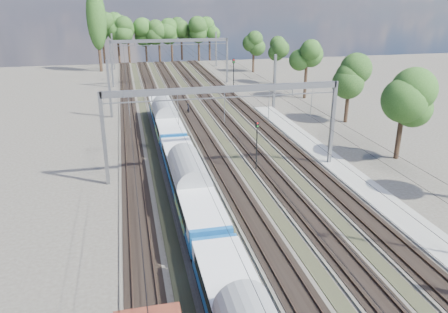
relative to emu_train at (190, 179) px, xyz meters
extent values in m
cube|color=#47423A|center=(-4.50, 21.48, -2.47)|extent=(3.00, 130.00, 0.15)
cube|color=black|center=(-4.50, 21.48, -2.37)|extent=(2.50, 130.00, 0.06)
cube|color=#473326|center=(-5.22, 21.48, -2.27)|extent=(0.08, 130.00, 0.14)
cube|color=#473326|center=(-3.78, 21.48, -2.27)|extent=(0.08, 130.00, 0.14)
cube|color=#47423A|center=(0.00, 21.48, -2.47)|extent=(3.00, 130.00, 0.15)
cube|color=black|center=(0.00, 21.48, -2.37)|extent=(2.50, 130.00, 0.06)
cube|color=#473326|center=(-0.72, 21.48, -2.27)|extent=(0.08, 130.00, 0.14)
cube|color=#473326|center=(0.72, 21.48, -2.27)|extent=(0.08, 130.00, 0.14)
cube|color=#47423A|center=(4.50, 21.48, -2.47)|extent=(3.00, 130.00, 0.15)
cube|color=black|center=(4.50, 21.48, -2.37)|extent=(2.50, 130.00, 0.06)
cube|color=#473326|center=(3.78, 21.48, -2.27)|extent=(0.08, 130.00, 0.14)
cube|color=#473326|center=(5.22, 21.48, -2.27)|extent=(0.08, 130.00, 0.14)
cube|color=#47423A|center=(9.00, 21.48, -2.47)|extent=(3.00, 130.00, 0.15)
cube|color=black|center=(9.00, 21.48, -2.37)|extent=(2.50, 130.00, 0.06)
cube|color=#473326|center=(8.28, 21.48, -2.27)|extent=(0.08, 130.00, 0.14)
cube|color=#473326|center=(9.72, 21.48, -2.27)|extent=(0.08, 130.00, 0.14)
cube|color=#47423A|center=(13.50, 21.48, -2.47)|extent=(3.00, 130.00, 0.15)
cube|color=black|center=(13.50, 21.48, -2.37)|extent=(2.50, 130.00, 0.06)
cube|color=#473326|center=(12.78, 21.48, -2.27)|extent=(0.08, 130.00, 0.14)
cube|color=#473326|center=(14.22, 21.48, -2.27)|extent=(0.08, 130.00, 0.14)
cube|color=#322D20|center=(-2.25, 21.48, -2.52)|extent=(1.10, 130.00, 0.05)
cube|color=#322D20|center=(2.25, 21.48, -2.52)|extent=(1.10, 130.00, 0.05)
cube|color=#322D20|center=(6.75, 21.48, -2.52)|extent=(1.10, 130.00, 0.05)
cube|color=#322D20|center=(11.25, 21.48, -2.52)|extent=(1.10, 130.00, 0.05)
cube|color=gray|center=(16.50, -3.52, -2.39)|extent=(3.00, 70.00, 0.30)
cube|color=slate|center=(-7.00, 6.48, 1.96)|extent=(0.35, 0.35, 9.00)
cube|color=slate|center=(16.00, 6.48, 1.96)|extent=(0.35, 0.35, 9.00)
cube|color=slate|center=(4.50, 6.48, 6.16)|extent=(23.00, 0.35, 0.60)
cube|color=slate|center=(-7.00, 54.48, 1.96)|extent=(0.35, 0.35, 9.00)
cube|color=slate|center=(16.00, 54.48, 1.96)|extent=(0.35, 0.35, 9.00)
cube|color=slate|center=(4.50, 54.48, 6.16)|extent=(23.00, 0.35, 0.60)
cube|color=slate|center=(-7.00, 31.48, 1.71)|extent=(0.35, 0.35, 8.50)
cube|color=slate|center=(-7.00, 76.48, 1.71)|extent=(0.35, 0.35, 8.50)
cube|color=slate|center=(18.30, 31.48, 1.71)|extent=(0.35, 0.35, 8.50)
cube|color=slate|center=(18.30, 76.48, 1.71)|extent=(0.35, 0.35, 8.50)
cylinder|color=black|center=(-4.50, 21.48, 2.96)|extent=(0.03, 130.00, 0.03)
cylinder|color=black|center=(-4.50, 21.48, 4.06)|extent=(0.03, 130.00, 0.03)
cylinder|color=black|center=(0.00, 21.48, 2.96)|extent=(0.03, 130.00, 0.03)
cylinder|color=black|center=(0.00, 21.48, 4.06)|extent=(0.03, 130.00, 0.03)
cylinder|color=black|center=(4.50, 21.48, 2.96)|extent=(0.03, 130.00, 0.03)
cylinder|color=black|center=(4.50, 21.48, 4.06)|extent=(0.03, 130.00, 0.03)
cylinder|color=black|center=(9.00, 21.48, 2.96)|extent=(0.03, 130.00, 0.03)
cylinder|color=black|center=(9.00, 21.48, 4.06)|extent=(0.03, 130.00, 0.03)
cylinder|color=black|center=(13.50, 21.48, 2.96)|extent=(0.03, 130.00, 0.03)
cylinder|color=black|center=(13.50, 21.48, 4.06)|extent=(0.03, 130.00, 0.03)
cylinder|color=black|center=(-9.54, 87.56, 1.06)|extent=(0.56, 0.56, 7.21)
sphere|color=#173D16|center=(-9.54, 87.56, 6.83)|extent=(5.48, 5.48, 5.48)
cylinder|color=black|center=(-6.17, 87.03, 0.93)|extent=(0.56, 0.56, 6.95)
sphere|color=#173D16|center=(-6.17, 87.03, 6.49)|extent=(4.40, 4.40, 4.40)
cylinder|color=black|center=(-2.60, 89.33, 1.13)|extent=(0.56, 0.56, 7.34)
sphere|color=#173D16|center=(-2.60, 89.33, 7.00)|extent=(5.34, 5.34, 5.34)
cylinder|color=black|center=(1.42, 88.74, 0.82)|extent=(0.56, 0.56, 6.74)
sphere|color=#173D16|center=(1.42, 88.74, 6.22)|extent=(4.30, 4.30, 4.30)
cylinder|color=black|center=(5.56, 90.31, 0.98)|extent=(0.56, 0.56, 7.04)
sphere|color=#173D16|center=(5.56, 90.31, 6.61)|extent=(4.62, 4.62, 4.62)
cylinder|color=black|center=(8.40, 88.08, 1.10)|extent=(0.56, 0.56, 7.29)
sphere|color=#173D16|center=(8.40, 88.08, 6.93)|extent=(5.44, 5.44, 5.44)
cylinder|color=black|center=(12.64, 87.71, 1.11)|extent=(0.56, 0.56, 7.31)
sphere|color=#173D16|center=(12.64, 87.71, 6.96)|extent=(4.28, 4.28, 4.28)
cylinder|color=black|center=(14.94, 86.59, 0.83)|extent=(0.56, 0.56, 6.76)
sphere|color=#173D16|center=(14.94, 86.59, 6.24)|extent=(5.07, 5.07, 5.07)
cylinder|color=black|center=(19.00, 86.60, 0.40)|extent=(0.56, 0.56, 5.89)
sphere|color=#173D16|center=(19.00, 86.60, 5.12)|extent=(4.54, 4.54, 4.54)
cylinder|color=black|center=(24.67, 8.46, 0.60)|extent=(0.56, 0.56, 6.28)
sphere|color=#173D16|center=(24.67, 8.46, 5.62)|extent=(4.14, 4.14, 4.14)
cylinder|color=black|center=(25.60, 21.43, 0.71)|extent=(0.56, 0.56, 6.51)
sphere|color=#173D16|center=(25.60, 21.43, 5.91)|extent=(3.99, 3.99, 3.99)
cylinder|color=black|center=(25.58, 38.11, 0.89)|extent=(0.56, 0.56, 6.87)
sphere|color=#173D16|center=(25.58, 38.11, 6.39)|extent=(4.45, 4.45, 4.45)
cylinder|color=black|center=(24.44, 51.35, 0.32)|extent=(0.56, 0.56, 5.73)
sphere|color=#173D16|center=(24.44, 51.35, 4.91)|extent=(4.47, 4.47, 4.47)
cylinder|color=black|center=(24.26, 64.63, 0.34)|extent=(0.56, 0.56, 5.78)
sphere|color=#173D16|center=(24.26, 64.63, 4.97)|extent=(3.92, 3.92, 3.92)
cylinder|color=black|center=(-10.00, 74.48, 5.46)|extent=(0.70, 0.70, 16.00)
ellipsoid|color=#23501A|center=(-10.00, 74.48, 9.46)|extent=(4.40, 4.40, 14.08)
cube|color=black|center=(0.00, -13.30, -1.99)|extent=(2.03, 3.04, 0.81)
cube|color=black|center=(0.00, -6.62, -1.99)|extent=(2.03, 3.04, 0.81)
cube|color=black|center=(0.00, 7.55, -1.99)|extent=(2.03, 3.04, 0.81)
cube|color=#0F4791|center=(0.00, 0.47, -0.47)|extent=(2.84, 20.25, 1.92)
cube|color=silver|center=(0.00, 0.47, 0.04)|extent=(2.92, 19.44, 0.96)
cube|color=black|center=(1.47, 0.47, 0.04)|extent=(0.04, 17.22, 0.71)
cube|color=yellow|center=(0.00, -3.99, -0.98)|extent=(2.94, 5.67, 0.71)
cylinder|color=#929698|center=(0.00, 0.47, 0.49)|extent=(2.88, 20.25, 2.88)
cube|color=black|center=(0.00, 14.23, -1.99)|extent=(2.03, 3.04, 0.81)
cube|color=black|center=(0.00, 28.41, -1.99)|extent=(2.03, 3.04, 0.81)
cube|color=#0F4791|center=(0.00, 21.32, -0.47)|extent=(2.84, 20.25, 1.92)
cube|color=silver|center=(0.00, 21.32, 0.04)|extent=(2.92, 19.44, 0.96)
cube|color=black|center=(1.47, 21.32, 0.04)|extent=(0.04, 17.22, 0.71)
cube|color=yellow|center=(0.00, 16.86, -0.98)|extent=(2.94, 5.67, 0.71)
cylinder|color=#929698|center=(0.00, 21.32, 0.49)|extent=(2.88, 20.25, 2.88)
imported|color=black|center=(4.42, 30.88, -1.72)|extent=(0.43, 0.62, 1.65)
cylinder|color=black|center=(7.88, 6.57, -0.23)|extent=(0.13, 0.13, 4.63)
cube|color=black|center=(7.88, 6.57, 2.41)|extent=(0.37, 0.30, 0.65)
sphere|color=red|center=(7.88, 6.45, 2.59)|extent=(0.15, 0.15, 0.15)
sphere|color=#0C9919|center=(7.88, 6.45, 2.27)|extent=(0.15, 0.15, 0.15)
cylinder|color=black|center=(14.34, 42.27, 0.32)|extent=(0.16, 0.16, 5.72)
cube|color=black|center=(14.34, 42.27, 3.58)|extent=(0.44, 0.31, 0.80)
sphere|color=red|center=(14.34, 42.12, 3.81)|extent=(0.18, 0.18, 0.18)
sphere|color=#0C9919|center=(14.34, 42.12, 3.40)|extent=(0.18, 0.18, 0.18)
camera|label=1|loc=(-4.65, -33.60, 14.61)|focal=35.00mm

